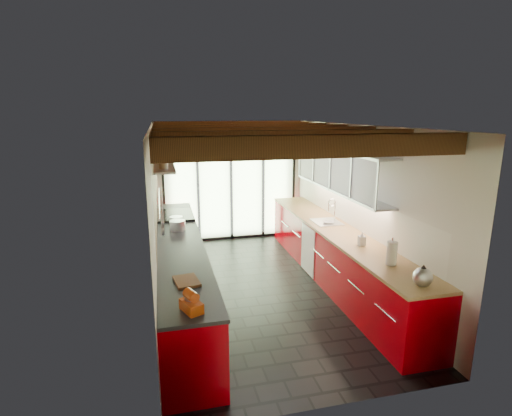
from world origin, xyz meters
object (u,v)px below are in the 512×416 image
object	(u,v)px
stand_mixer	(191,303)
paper_towel	(392,254)
bowl	(329,222)
soap_bottle	(362,238)
kettle	(423,276)

from	to	relation	value
stand_mixer	paper_towel	bearing A→B (deg)	13.63
bowl	soap_bottle	bearing A→B (deg)	-90.00
paper_towel	bowl	bearing A→B (deg)	90.00
kettle	bowl	world-z (taller)	kettle
bowl	kettle	bearing A→B (deg)	-90.00
paper_towel	stand_mixer	bearing A→B (deg)	-166.37
soap_bottle	bowl	distance (m)	1.17
paper_towel	soap_bottle	distance (m)	0.77
soap_bottle	paper_towel	bearing A→B (deg)	-90.00
kettle	paper_towel	distance (m)	0.62
stand_mixer	soap_bottle	bearing A→B (deg)	28.55
stand_mixer	paper_towel	size ratio (longest dim) A/B	0.79
kettle	soap_bottle	size ratio (longest dim) A/B	1.40
kettle	bowl	size ratio (longest dim) A/B	1.51
stand_mixer	soap_bottle	xyz separation A→B (m)	(2.54, 1.38, 0.02)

